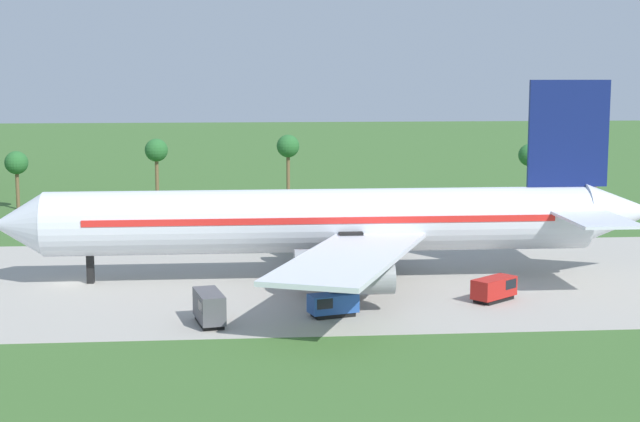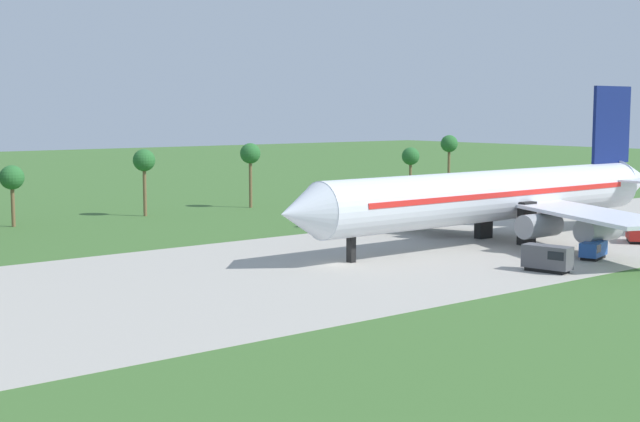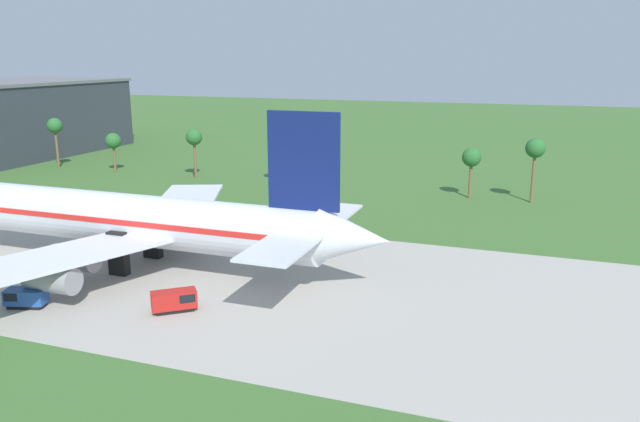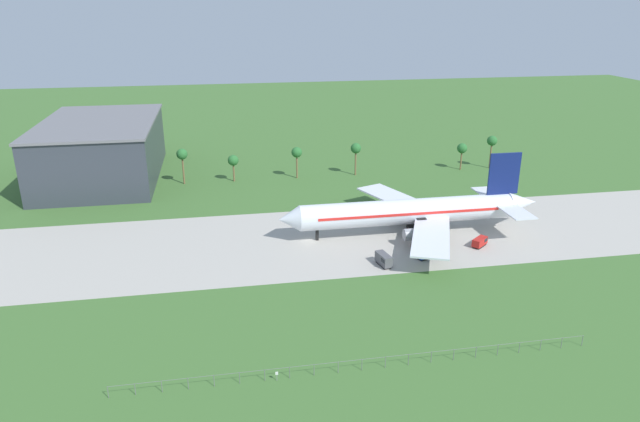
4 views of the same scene
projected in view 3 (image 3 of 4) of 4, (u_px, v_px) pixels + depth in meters
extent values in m
cylinder|color=silver|center=(116.00, 218.00, 80.29)|extent=(55.99, 6.55, 6.55)
cone|color=silver|center=(354.00, 238.00, 69.67)|extent=(8.18, 6.22, 6.22)
cube|color=red|center=(115.00, 214.00, 80.17)|extent=(47.59, 6.68, 0.65)
cube|color=navy|center=(303.00, 161.00, 69.62)|extent=(8.51, 0.50, 11.13)
cube|color=silver|center=(307.00, 229.00, 71.42)|extent=(5.89, 26.19, 0.30)
cube|color=silver|center=(51.00, 259.00, 67.69)|extent=(18.00, 28.20, 0.44)
cube|color=silver|center=(184.00, 205.00, 92.33)|extent=(18.00, 28.20, 0.44)
cylinder|color=gray|center=(74.00, 258.00, 73.91)|extent=(5.89, 2.95, 2.95)
cylinder|color=gray|center=(52.00, 279.00, 67.06)|extent=(5.89, 2.95, 2.95)
cylinder|color=gray|center=(152.00, 225.00, 88.26)|extent=(5.89, 2.95, 2.95)
cylinder|color=gray|center=(192.00, 216.00, 93.37)|extent=(5.89, 2.95, 2.95)
cube|color=black|center=(118.00, 253.00, 76.91)|extent=(2.40, 1.20, 5.50)
cube|color=black|center=(152.00, 238.00, 83.49)|extent=(2.40, 1.20, 5.50)
cube|color=black|center=(27.00, 305.00, 67.53)|extent=(3.98, 2.76, 0.40)
cube|color=#234C99|center=(26.00, 296.00, 67.29)|extent=(4.65, 3.13, 1.63)
cube|color=black|center=(15.00, 294.00, 67.29)|extent=(2.01, 2.38, 0.90)
cube|color=black|center=(175.00, 309.00, 66.47)|extent=(4.24, 3.91, 0.40)
cube|color=#B21E19|center=(174.00, 299.00, 66.20)|extent=(4.92, 4.51, 1.83)
cube|color=black|center=(186.00, 295.00, 66.55)|extent=(2.56, 2.62, 0.90)
cube|color=#333842|center=(8.00, 120.00, 168.84)|extent=(36.00, 60.00, 18.97)
cube|color=slate|center=(3.00, 83.00, 166.43)|extent=(36.72, 61.20, 0.80)
cylinder|color=brown|center=(195.00, 159.00, 137.60)|extent=(0.56, 0.56, 8.48)
sphere|color=#28662D|center=(194.00, 137.00, 136.43)|extent=(3.60, 3.60, 3.60)
cylinder|color=brown|center=(114.00, 158.00, 144.85)|extent=(0.56, 0.56, 6.69)
sphere|color=#28662D|center=(113.00, 141.00, 143.89)|extent=(3.60, 3.60, 3.60)
cylinder|color=brown|center=(57.00, 148.00, 149.89)|extent=(0.56, 0.56, 9.57)
sphere|color=#28662D|center=(55.00, 126.00, 148.58)|extent=(3.60, 3.60, 3.60)
cylinder|color=brown|center=(470.00, 179.00, 118.23)|extent=(0.56, 0.56, 7.26)
sphere|color=#28662D|center=(472.00, 157.00, 117.20)|extent=(3.60, 3.60, 3.60)
cylinder|color=brown|center=(533.00, 177.00, 114.28)|extent=(0.56, 0.56, 9.54)
sphere|color=#28662D|center=(535.00, 148.00, 112.97)|extent=(3.60, 3.60, 3.60)
cylinder|color=brown|center=(281.00, 163.00, 130.80)|extent=(0.56, 0.56, 8.98)
sphere|color=#28662D|center=(280.00, 139.00, 129.56)|extent=(3.60, 3.60, 3.60)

